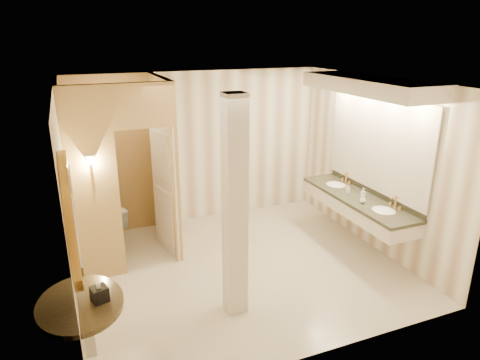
{
  "coord_description": "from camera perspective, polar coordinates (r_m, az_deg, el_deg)",
  "views": [
    {
      "loc": [
        -2.12,
        -5.19,
        3.28
      ],
      "look_at": [
        0.06,
        0.2,
        1.3
      ],
      "focal_mm": 32.0,
      "sensor_mm": 36.0,
      "label": 1
    }
  ],
  "objects": [
    {
      "name": "toilet",
      "position": [
        7.29,
        -16.86,
        -5.77
      ],
      "size": [
        0.52,
        0.75,
        0.7
      ],
      "primitive_type": "imported",
      "rotation": [
        0.0,
        0.0,
        3.35
      ],
      "color": "white",
      "rests_on": "floor"
    },
    {
      "name": "tissue_box",
      "position": [
        4.4,
        -18.22,
        -14.25
      ],
      "size": [
        0.18,
        0.18,
        0.15
      ],
      "primitive_type": "cube",
      "rotation": [
        0.0,
        0.0,
        0.28
      ],
      "color": "black",
      "rests_on": "console_shelf"
    },
    {
      "name": "wall_sconce",
      "position": [
        5.83,
        -19.32,
        2.33
      ],
      "size": [
        0.14,
        0.14,
        0.42
      ],
      "color": "gold",
      "rests_on": "toilet_closet"
    },
    {
      "name": "pillar",
      "position": [
        4.99,
        -0.69,
        -3.96
      ],
      "size": [
        0.25,
        0.25,
        2.7
      ],
      "primitive_type": "cube",
      "color": "silver",
      "rests_on": "floor"
    },
    {
      "name": "ceiling",
      "position": [
        5.63,
        0.2,
        12.9
      ],
      "size": [
        4.5,
        4.5,
        0.0
      ],
      "primitive_type": "plane",
      "rotation": [
        3.14,
        0.0,
        0.0
      ],
      "color": "silver",
      "rests_on": "wall_back"
    },
    {
      "name": "wall_front",
      "position": [
        4.29,
        10.45,
        -8.3
      ],
      "size": [
        4.5,
        0.02,
        2.7
      ],
      "primitive_type": "cube",
      "color": "white",
      "rests_on": "floor"
    },
    {
      "name": "toilet_closet",
      "position": [
        6.52,
        -12.21,
        1.49
      ],
      "size": [
        1.5,
        1.55,
        2.7
      ],
      "color": "tan",
      "rests_on": "floor"
    },
    {
      "name": "wall_back",
      "position": [
        7.74,
        -5.44,
        4.29
      ],
      "size": [
        4.5,
        0.02,
        2.7
      ],
      "primitive_type": "cube",
      "color": "white",
      "rests_on": "floor"
    },
    {
      "name": "wall_left",
      "position": [
        5.54,
        -21.95,
        -3.03
      ],
      "size": [
        0.02,
        4.0,
        2.7
      ],
      "primitive_type": "cube",
      "color": "white",
      "rests_on": "floor"
    },
    {
      "name": "soap_bottle_c",
      "position": [
        6.75,
        16.06,
        -1.87
      ],
      "size": [
        0.09,
        0.1,
        0.21
      ],
      "primitive_type": "imported",
      "rotation": [
        0.0,
        0.0,
        0.2
      ],
      "color": "#C6B28C",
      "rests_on": "vanity"
    },
    {
      "name": "wall_right",
      "position": [
        7.05,
        17.37,
        2.05
      ],
      "size": [
        0.02,
        4.0,
        2.7
      ],
      "primitive_type": "cube",
      "color": "white",
      "rests_on": "floor"
    },
    {
      "name": "floor",
      "position": [
        6.49,
        0.17,
        -11.53
      ],
      "size": [
        4.5,
        4.5,
        0.0
      ],
      "primitive_type": "plane",
      "color": "beige",
      "rests_on": "ground"
    },
    {
      "name": "console_shelf",
      "position": [
        4.25,
        -21.05,
        -9.65
      ],
      "size": [
        1.0,
        1.0,
        1.95
      ],
      "color": "black",
      "rests_on": "floor"
    },
    {
      "name": "vanity",
      "position": [
        6.76,
        16.2,
        3.91
      ],
      "size": [
        0.75,
        2.43,
        2.09
      ],
      "color": "silver",
      "rests_on": "floor"
    },
    {
      "name": "soap_bottle_a",
      "position": [
        7.04,
        14.16,
        -1.17
      ],
      "size": [
        0.08,
        0.08,
        0.13
      ],
      "primitive_type": "imported",
      "rotation": [
        0.0,
        0.0,
        -0.39
      ],
      "color": "beige",
      "rests_on": "vanity"
    },
    {
      "name": "soap_bottle_b",
      "position": [
        6.69,
        16.05,
        -2.5
      ],
      "size": [
        0.1,
        0.1,
        0.12
      ],
      "primitive_type": "imported",
      "rotation": [
        0.0,
        0.0,
        -0.13
      ],
      "color": "silver",
      "rests_on": "vanity"
    }
  ]
}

